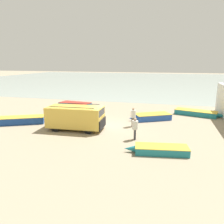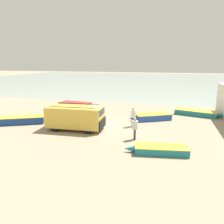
% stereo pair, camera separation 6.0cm
% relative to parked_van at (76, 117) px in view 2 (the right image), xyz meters
% --- Properties ---
extents(ground_plane, '(200.00, 200.00, 0.00)m').
position_rel_parked_van_xyz_m(ground_plane, '(2.33, 1.49, -1.12)').
color(ground_plane, gray).
extents(sea_water, '(120.00, 80.00, 0.01)m').
position_rel_parked_van_xyz_m(sea_water, '(2.33, 53.49, -1.11)').
color(sea_water, '#99A89E').
rests_on(sea_water, ground_plane).
extents(parked_van, '(4.91, 2.36, 2.15)m').
position_rel_parked_van_xyz_m(parked_van, '(0.00, 0.00, 0.00)').
color(parked_van, gold).
rests_on(parked_van, ground_plane).
extents(fishing_rowboat_0, '(4.87, 2.22, 0.68)m').
position_rel_parked_van_xyz_m(fishing_rowboat_0, '(-4.01, 8.48, -0.78)').
color(fishing_rowboat_0, '#2D66AD').
rests_on(fishing_rowboat_0, ground_plane).
extents(fishing_rowboat_1, '(4.16, 1.71, 0.50)m').
position_rel_parked_van_xyz_m(fishing_rowboat_1, '(7.26, -3.33, -0.87)').
color(fishing_rowboat_1, '#1E757F').
rests_on(fishing_rowboat_1, ground_plane).
extents(fishing_rowboat_2, '(4.27, 3.09, 0.62)m').
position_rel_parked_van_xyz_m(fishing_rowboat_2, '(6.04, 4.94, -0.81)').
color(fishing_rowboat_2, '#234CA3').
rests_on(fishing_rowboat_2, ground_plane).
extents(fishing_rowboat_3, '(5.33, 2.68, 0.57)m').
position_rel_parked_van_xyz_m(fishing_rowboat_3, '(10.76, 7.99, -0.83)').
color(fishing_rowboat_3, '#1E757F').
rests_on(fishing_rowboat_3, ground_plane).
extents(fishing_rowboat_4, '(5.01, 3.12, 0.68)m').
position_rel_parked_van_xyz_m(fishing_rowboat_4, '(-5.96, 0.28, -0.78)').
color(fishing_rowboat_4, navy).
rests_on(fishing_rowboat_4, ground_plane).
extents(fisherman_0, '(0.45, 0.45, 1.70)m').
position_rel_parked_van_xyz_m(fisherman_0, '(5.33, -1.21, -0.10)').
color(fisherman_0, '#38383D').
rests_on(fisherman_0, ground_plane).
extents(fisherman_1, '(0.46, 0.46, 1.74)m').
position_rel_parked_van_xyz_m(fisherman_1, '(4.64, 2.15, -0.08)').
color(fisherman_1, '#5B564C').
rests_on(fisherman_1, ground_plane).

